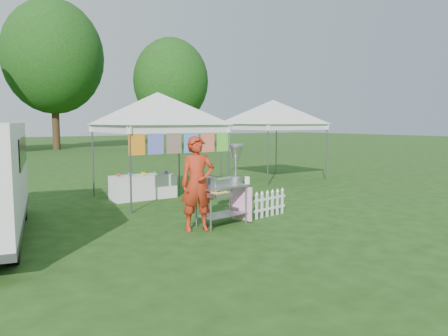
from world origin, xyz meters
TOP-DOWN VIEW (x-y plane):
  - ground at (0.00, 0.00)m, footprint 120.00×120.00m
  - canopy_main at (0.00, 3.49)m, footprint 4.24×4.24m
  - canopy_right at (5.50, 5.00)m, footprint 4.24×4.24m
  - tree_mid at (3.00, 28.00)m, footprint 7.60×7.60m
  - tree_right at (10.00, 22.00)m, footprint 5.60×5.60m
  - donut_cart at (-0.15, -0.17)m, footprint 1.23×1.00m
  - vendor at (-0.97, -0.27)m, footprint 0.79×0.62m
  - picket_fence at (1.08, -0.08)m, footprint 1.07×0.19m
  - display_table at (-0.38, 3.73)m, footprint 1.80×0.70m

SIDE VIEW (x-z plane):
  - ground at x=0.00m, z-range 0.00..0.00m
  - picket_fence at x=1.08m, z-range 0.01..0.57m
  - display_table at x=-0.38m, z-range 0.00..0.68m
  - vendor at x=-0.97m, z-range 0.00..1.90m
  - donut_cart at x=-0.15m, z-range 0.15..1.85m
  - canopy_main at x=0.00m, z-range 1.26..4.71m
  - canopy_right at x=5.50m, z-range 1.27..4.72m
  - tree_right at x=10.00m, z-range 0.97..9.39m
  - tree_mid at x=3.00m, z-range 1.38..12.90m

